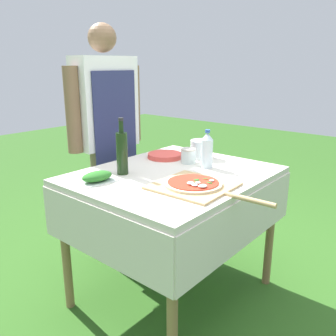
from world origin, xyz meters
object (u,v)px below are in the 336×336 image
at_px(pizza_on_peel, 196,185).
at_px(sauce_jar, 188,157).
at_px(herb_container, 97,177).
at_px(water_bottle, 207,150).
at_px(plate_stack, 165,156).
at_px(prep_table, 174,190).
at_px(person_cook, 107,126).
at_px(oil_bottle, 122,152).
at_px(mixing_tub, 201,149).

height_order(pizza_on_peel, sauce_jar, sauce_jar).
relative_size(herb_container, sauce_jar, 2.26).
relative_size(water_bottle, plate_stack, 0.99).
distance_m(prep_table, person_cook, 0.77).
bearing_deg(person_cook, herb_container, 46.99).
xyz_separation_m(prep_table, herb_container, (-0.39, 0.20, 0.13)).
xyz_separation_m(water_bottle, herb_container, (-0.60, 0.28, -0.08)).
xyz_separation_m(plate_stack, sauce_jar, (-0.00, -0.20, 0.03)).
height_order(oil_bottle, herb_container, oil_bottle).
bearing_deg(prep_table, pizza_on_peel, -117.07).
distance_m(herb_container, mixing_tub, 0.78).
distance_m(oil_bottle, water_bottle, 0.51).
distance_m(prep_table, herb_container, 0.46).
bearing_deg(herb_container, prep_table, -27.65).
relative_size(oil_bottle, sauce_jar, 3.35).
bearing_deg(herb_container, sauce_jar, -12.80).
relative_size(prep_table, pizza_on_peel, 1.78).
height_order(oil_bottle, sauce_jar, oil_bottle).
bearing_deg(pizza_on_peel, prep_table, 60.76).
distance_m(pizza_on_peel, mixing_tub, 0.60).
distance_m(pizza_on_peel, water_bottle, 0.39).
relative_size(herb_container, plate_stack, 0.92).
xyz_separation_m(prep_table, plate_stack, (0.23, 0.26, 0.12)).
distance_m(pizza_on_peel, sauce_jar, 0.47).
xyz_separation_m(water_bottle, mixing_tub, (0.17, 0.16, -0.05)).
height_order(prep_table, person_cook, person_cook).
bearing_deg(person_cook, pizza_on_peel, 77.69).
relative_size(prep_table, person_cook, 0.67).
distance_m(prep_table, water_bottle, 0.31).
bearing_deg(prep_table, person_cook, 80.65).
height_order(prep_table, mixing_tub, mixing_tub).
distance_m(person_cook, oil_bottle, 0.59).
bearing_deg(prep_table, oil_bottle, 133.94).
height_order(pizza_on_peel, oil_bottle, oil_bottle).
xyz_separation_m(oil_bottle, plate_stack, (0.43, 0.05, -0.11)).
distance_m(mixing_tub, plate_stack, 0.25).
bearing_deg(oil_bottle, person_cook, 57.55).
xyz_separation_m(pizza_on_peel, plate_stack, (0.35, 0.51, 0.00)).
bearing_deg(sauce_jar, herb_container, 167.20).
bearing_deg(prep_table, water_bottle, -20.30).
relative_size(pizza_on_peel, sauce_jar, 6.60).
xyz_separation_m(water_bottle, plate_stack, (0.01, 0.34, -0.09)).
xyz_separation_m(prep_table, oil_bottle, (-0.20, 0.21, 0.23)).
bearing_deg(herb_container, plate_stack, 5.30).
bearing_deg(sauce_jar, plate_stack, 89.11).
height_order(oil_bottle, plate_stack, oil_bottle).
relative_size(prep_table, mixing_tub, 7.52).
distance_m(pizza_on_peel, oil_bottle, 0.47).
bearing_deg(sauce_jar, prep_table, -164.00).
xyz_separation_m(pizza_on_peel, herb_container, (-0.26, 0.45, 0.02)).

